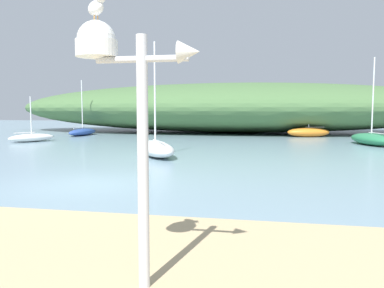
{
  "coord_description": "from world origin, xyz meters",
  "views": [
    {
      "loc": [
        4.99,
        -10.14,
        2.12
      ],
      "look_at": [
        2.32,
        3.5,
        0.88
      ],
      "focal_mm": 36.06,
      "sensor_mm": 36.0,
      "label": 1
    }
  ],
  "objects": [
    {
      "name": "sailboat_centre_water",
      "position": [
        -10.01,
        19.38,
        0.3
      ],
      "size": [
        1.22,
        4.09,
        4.53
      ],
      "color": "#2D4C9E",
      "rests_on": "ground"
    },
    {
      "name": "mast_structure",
      "position": [
        3.42,
        -6.27,
        2.49
      ],
      "size": [
        1.33,
        0.44,
        2.86
      ],
      "color": "silver",
      "rests_on": "beach_sand"
    },
    {
      "name": "distant_hill",
      "position": [
        1.78,
        26.78,
        2.31
      ],
      "size": [
        43.14,
        14.95,
        4.63
      ],
      "primitive_type": "ellipsoid",
      "color": "#476B3D",
      "rests_on": "ground"
    },
    {
      "name": "sailboat_near_shore",
      "position": [
        -0.03,
        6.74,
        0.37
      ],
      "size": [
        3.26,
        4.26,
        5.17
      ],
      "color": "white",
      "rests_on": "ground"
    },
    {
      "name": "sailboat_mid_channel",
      "position": [
        11.15,
        14.59,
        0.37
      ],
      "size": [
        2.49,
        4.32,
        5.22
      ],
      "color": "#287A4C",
      "rests_on": "ground"
    },
    {
      "name": "seagull_on_radar",
      "position": [
        3.22,
        -6.28,
        3.2
      ],
      "size": [
        0.33,
        0.29,
        0.26
      ],
      "color": "orange",
      "rests_on": "mast_structure"
    },
    {
      "name": "ground_plane",
      "position": [
        0.0,
        0.0,
        0.0
      ],
      "size": [
        120.0,
        120.0,
        0.0
      ],
      "primitive_type": "plane",
      "color": "#7A99A8"
    },
    {
      "name": "sailboat_far_left",
      "position": [
        8.16,
        21.1,
        0.38
      ],
      "size": [
        3.56,
        2.06,
        3.57
      ],
      "color": "orange",
      "rests_on": "ground"
    },
    {
      "name": "sailboat_off_point",
      "position": [
        -10.34,
        12.81,
        0.28
      ],
      "size": [
        2.48,
        3.17,
        3.0
      ],
      "color": "white",
      "rests_on": "ground"
    }
  ]
}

